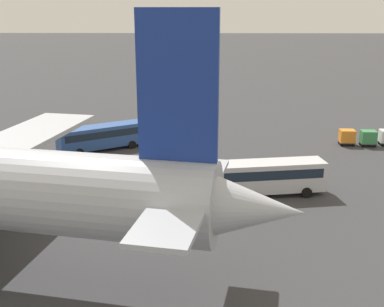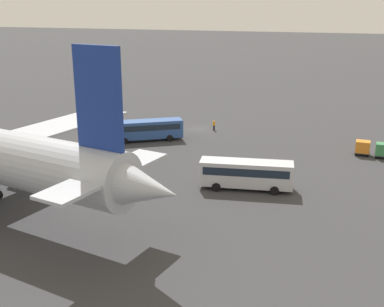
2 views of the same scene
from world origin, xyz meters
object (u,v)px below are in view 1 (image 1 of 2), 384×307
at_px(worker_person, 171,126).
at_px(cargo_cart_green, 368,137).
at_px(shuttle_bus_far, 270,175).
at_px(shuttle_bus_near, 102,135).
at_px(cargo_cart_orange, 347,136).

bearing_deg(worker_person, cargo_cart_green, 165.01).
distance_m(shuttle_bus_far, cargo_cart_green, 23.13).
height_order(shuttle_bus_near, cargo_cart_green, shuttle_bus_near).
relative_size(worker_person, cargo_cart_green, 0.84).
height_order(shuttle_bus_far, cargo_cart_green, shuttle_bus_far).
xyz_separation_m(worker_person, cargo_cart_orange, (-23.61, 6.62, 0.32)).
distance_m(shuttle_bus_near, shuttle_bus_far, 24.38).
bearing_deg(shuttle_bus_far, worker_person, -75.14).
bearing_deg(cargo_cart_orange, shuttle_bus_near, 5.17).
xyz_separation_m(worker_person, cargo_cart_green, (-26.25, 7.03, 0.32)).
bearing_deg(cargo_cart_orange, worker_person, -15.66).
xyz_separation_m(shuttle_bus_far, worker_person, (11.08, -24.48, -1.10)).
height_order(worker_person, cargo_cart_orange, cargo_cart_orange).
height_order(shuttle_bus_far, cargo_cart_orange, shuttle_bus_far).
xyz_separation_m(shuttle_bus_near, cargo_cart_green, (-34.40, -2.47, -0.71)).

